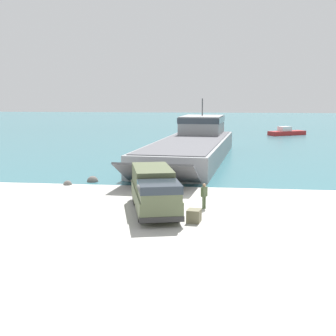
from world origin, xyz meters
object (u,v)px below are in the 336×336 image
Objects in this scene: soldier_on_ramp at (204,194)px; moored_boat_a at (286,132)px; cargo_crate at (194,216)px; landing_craft at (193,144)px; military_truck at (155,190)px.

soldier_on_ramp is 0.23× the size of moored_boat_a.
soldier_on_ramp is 1.86× the size of cargo_crate.
military_truck is (-0.52, -27.77, -0.24)m from landing_craft.
soldier_on_ramp is 64.10m from moored_boat_a.
military_truck is at bearing 140.87° from cargo_crate.
military_truck is 3.72m from cargo_crate.
soldier_on_ramp is (3.19, 1.23, -0.48)m from military_truck.
soldier_on_ramp reaches higher than cargo_crate.
military_truck is at bearing -122.63° from soldier_on_ramp.
moored_boat_a is at bearing 114.64° from soldier_on_ramp.
landing_craft is 4.14× the size of military_truck.
landing_craft reaches higher than moored_boat_a.
moored_boat_a is 67.59m from cargo_crate.
military_truck reaches higher than soldier_on_ramp.
cargo_crate is at bearing 35.95° from military_truck.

